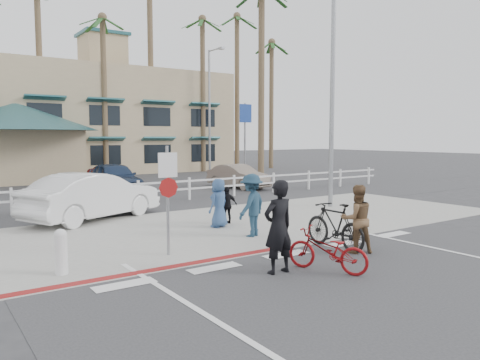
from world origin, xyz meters
TOP-DOWN VIEW (x-y plane):
  - ground at (0.00, 0.00)m, footprint 140.00×140.00m
  - bike_path at (0.00, -2.00)m, footprint 12.00×16.00m
  - sidewalk_plaza at (0.00, 4.50)m, footprint 22.00×7.00m
  - cross_street at (0.00, 8.50)m, footprint 40.00×5.00m
  - parking_lot at (0.00, 18.00)m, footprint 50.00×16.00m
  - curb_red at (-3.00, 1.20)m, footprint 7.00×0.25m
  - rail_fence at (0.50, 10.50)m, footprint 29.40×0.16m
  - building at (2.00, 31.00)m, footprint 28.00×16.00m
  - sign_post at (-2.30, 2.20)m, footprint 0.50×0.10m
  - bollard_0 at (-4.80, 2.00)m, footprint 0.26×0.26m
  - streetlight_0 at (6.50, 5.50)m, footprint 0.60×2.00m
  - streetlight_1 at (12.00, 24.00)m, footprint 0.60×2.00m
  - info_sign at (14.00, 22.00)m, footprint 1.20×0.16m
  - palm_4 at (0.00, 26.00)m, footprint 4.00×4.00m
  - palm_5 at (4.00, 25.00)m, footprint 4.00×4.00m
  - palm_6 at (8.00, 26.00)m, footprint 4.00×4.00m
  - palm_7 at (12.00, 25.00)m, footprint 4.00×4.00m
  - palm_8 at (16.00, 26.00)m, footprint 4.00×4.00m
  - palm_9 at (19.00, 25.00)m, footprint 4.00×4.00m
  - palm_11 at (11.00, 16.00)m, footprint 4.00×4.00m
  - bike_red at (-0.20, -0.94)m, footprint 1.25×1.84m
  - rider_red at (-1.10, -0.44)m, footprint 0.71×0.47m
  - bike_black at (1.43, 0.41)m, footprint 0.56×1.95m
  - rider_black at (1.55, -0.19)m, footprint 0.99×0.91m
  - pedestrian_a at (0.56, 2.75)m, footprint 1.32×1.09m
  - pedestrian_child at (1.04, 4.74)m, footprint 0.73×0.36m
  - pedestrian_b at (0.51, 4.41)m, footprint 0.87×0.72m
  - car_white_sedan at (-2.27, 7.97)m, footprint 5.14×3.55m
  - lot_car_2 at (0.89, 14.66)m, footprint 2.01×4.59m
  - lot_car_3 at (7.30, 13.22)m, footprint 1.88×4.06m
  - lot_car_5 at (1.84, 18.31)m, footprint 2.75×4.64m

SIDE VIEW (x-z plane):
  - ground at x=0.00m, z-range 0.00..0.00m
  - parking_lot at x=0.00m, z-range 0.00..0.01m
  - bike_path at x=0.00m, z-range 0.00..0.01m
  - cross_street at x=0.00m, z-range 0.00..0.01m
  - sidewalk_plaza at x=0.00m, z-range 0.00..0.01m
  - curb_red at x=-3.00m, z-range 0.00..0.02m
  - bike_red at x=-0.20m, z-range 0.00..0.92m
  - bollard_0 at x=-4.80m, z-range 0.00..0.95m
  - rail_fence at x=0.50m, z-range 0.00..1.00m
  - bike_black at x=1.43m, z-range 0.00..1.17m
  - lot_car_5 at x=1.84m, z-range 0.00..1.21m
  - pedestrian_child at x=1.04m, z-range 0.00..1.21m
  - lot_car_3 at x=7.30m, z-range 0.00..1.29m
  - pedestrian_b at x=0.51m, z-range 0.00..1.52m
  - lot_car_2 at x=0.89m, z-range 0.00..1.54m
  - car_white_sedan at x=-2.27m, z-range 0.00..1.61m
  - rider_black at x=1.55m, z-range 0.00..1.66m
  - pedestrian_a at x=0.56m, z-range 0.00..1.78m
  - rider_red at x=-1.10m, z-range 0.00..1.94m
  - sign_post at x=-2.30m, z-range 0.00..2.90m
  - info_sign at x=14.00m, z-range 0.00..5.60m
  - streetlight_0 at x=6.50m, z-range 0.00..9.00m
  - streetlight_1 at x=12.00m, z-range 0.00..9.50m
  - building at x=2.00m, z-range 0.00..11.30m
  - palm_5 at x=4.00m, z-range 0.00..13.00m
  - palm_9 at x=19.00m, z-range 0.00..13.00m
  - palm_7 at x=12.00m, z-range 0.00..14.00m
  - palm_11 at x=11.00m, z-range 0.00..14.00m
  - palm_4 at x=0.00m, z-range 0.00..15.00m
  - palm_8 at x=16.00m, z-range 0.00..15.00m
  - palm_6 at x=8.00m, z-range 0.00..17.00m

